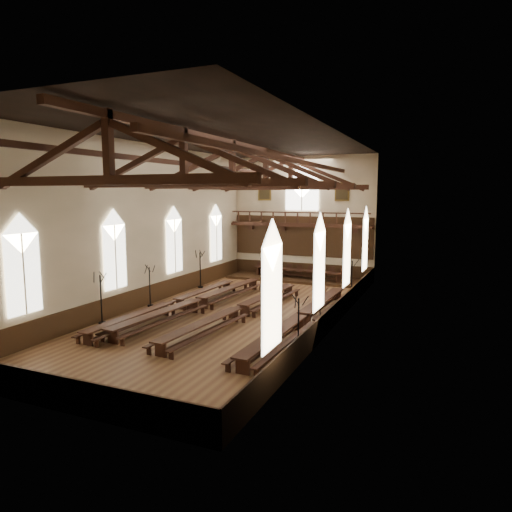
{
  "coord_description": "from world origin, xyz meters",
  "views": [
    {
      "loc": [
        11.39,
        -23.17,
        6.9
      ],
      "look_at": [
        0.8,
        1.5,
        3.26
      ],
      "focal_mm": 32.0,
      "sensor_mm": 36.0,
      "label": 1
    }
  ],
  "objects_px": {
    "candelabrum_left_far": "(200,276)",
    "candelabrum_right_mid": "(320,318)",
    "dais": "(297,279)",
    "refectory_row_c": "(240,310)",
    "candelabrum_right_far": "(352,287)",
    "candelabrum_left_near": "(102,308)",
    "refectory_row_a": "(173,304)",
    "refectory_row_d": "(302,318)",
    "high_table": "(297,271)",
    "refectory_row_b": "(199,302)",
    "candelabrum_left_mid": "(150,294)",
    "candelabrum_right_near": "(298,336)"
  },
  "relations": [
    {
      "from": "candelabrum_left_near",
      "to": "candelabrum_left_mid",
      "type": "xyz_separation_m",
      "value": [
        -0.0,
        4.27,
        -0.07
      ]
    },
    {
      "from": "candelabrum_left_mid",
      "to": "candelabrum_left_far",
      "type": "distance_m",
      "value": 6.17
    },
    {
      "from": "dais",
      "to": "candelabrum_right_mid",
      "type": "xyz_separation_m",
      "value": [
        5.42,
        -12.8,
        0.6
      ]
    },
    {
      "from": "refectory_row_a",
      "to": "refectory_row_d",
      "type": "relative_size",
      "value": 0.96
    },
    {
      "from": "dais",
      "to": "candelabrum_left_near",
      "type": "relative_size",
      "value": 4.02
    },
    {
      "from": "refectory_row_b",
      "to": "candelabrum_left_far",
      "type": "bearing_deg",
      "value": 119.29
    },
    {
      "from": "refectory_row_b",
      "to": "candelabrum_right_near",
      "type": "distance_m",
      "value": 9.15
    },
    {
      "from": "dais",
      "to": "candelabrum_right_near",
      "type": "bearing_deg",
      "value": -71.65
    },
    {
      "from": "candelabrum_left_near",
      "to": "candelabrum_right_mid",
      "type": "distance_m",
      "value": 11.56
    },
    {
      "from": "candelabrum_right_mid",
      "to": "refectory_row_c",
      "type": "bearing_deg",
      "value": 172.98
    },
    {
      "from": "high_table",
      "to": "refectory_row_d",
      "type": "bearing_deg",
      "value": -70.65
    },
    {
      "from": "candelabrum_right_near",
      "to": "candelabrum_left_mid",
      "type": "bearing_deg",
      "value": 157.68
    },
    {
      "from": "high_table",
      "to": "dais",
      "type": "bearing_deg",
      "value": -90.9
    },
    {
      "from": "dais",
      "to": "candelabrum_right_mid",
      "type": "bearing_deg",
      "value": -67.06
    },
    {
      "from": "candelabrum_left_near",
      "to": "candelabrum_right_near",
      "type": "relative_size",
      "value": 1.08
    },
    {
      "from": "candelabrum_left_far",
      "to": "refectory_row_c",
      "type": "bearing_deg",
      "value": -46.18
    },
    {
      "from": "refectory_row_d",
      "to": "high_table",
      "type": "height_order",
      "value": "high_table"
    },
    {
      "from": "candelabrum_right_mid",
      "to": "refectory_row_a",
      "type": "bearing_deg",
      "value": 177.67
    },
    {
      "from": "refectory_row_d",
      "to": "candelabrum_left_mid",
      "type": "relative_size",
      "value": 5.54
    },
    {
      "from": "refectory_row_a",
      "to": "candelabrum_right_near",
      "type": "distance_m",
      "value": 9.82
    },
    {
      "from": "candelabrum_left_near",
      "to": "candelabrum_right_far",
      "type": "height_order",
      "value": "candelabrum_left_near"
    },
    {
      "from": "refectory_row_d",
      "to": "candelabrum_right_far",
      "type": "relative_size",
      "value": 5.28
    },
    {
      "from": "candelabrum_left_mid",
      "to": "candelabrum_left_far",
      "type": "bearing_deg",
      "value": 90.0
    },
    {
      "from": "candelabrum_left_near",
      "to": "candelabrum_right_mid",
      "type": "bearing_deg",
      "value": 16.26
    },
    {
      "from": "refectory_row_a",
      "to": "candelabrum_left_mid",
      "type": "distance_m",
      "value": 2.21
    },
    {
      "from": "candelabrum_right_far",
      "to": "candelabrum_left_near",
      "type": "bearing_deg",
      "value": -135.15
    },
    {
      "from": "refectory_row_c",
      "to": "high_table",
      "type": "bearing_deg",
      "value": 93.13
    },
    {
      "from": "refectory_row_b",
      "to": "high_table",
      "type": "xyz_separation_m",
      "value": [
        2.36,
        11.52,
        0.24
      ]
    },
    {
      "from": "refectory_row_c",
      "to": "dais",
      "type": "bearing_deg",
      "value": 93.13
    },
    {
      "from": "candelabrum_left_far",
      "to": "candelabrum_right_mid",
      "type": "relative_size",
      "value": 1.22
    },
    {
      "from": "candelabrum_left_mid",
      "to": "candelabrum_right_mid",
      "type": "height_order",
      "value": "candelabrum_left_mid"
    },
    {
      "from": "refectory_row_c",
      "to": "candelabrum_right_near",
      "type": "xyz_separation_m",
      "value": [
        4.75,
        -4.11,
        0.27
      ]
    },
    {
      "from": "refectory_row_b",
      "to": "candelabrum_left_mid",
      "type": "height_order",
      "value": "candelabrum_left_mid"
    },
    {
      "from": "dais",
      "to": "candelabrum_left_near",
      "type": "distance_m",
      "value": 17.03
    },
    {
      "from": "high_table",
      "to": "candelabrum_left_near",
      "type": "height_order",
      "value": "candelabrum_left_near"
    },
    {
      "from": "refectory_row_c",
      "to": "candelabrum_left_near",
      "type": "xyz_separation_m",
      "value": [
        -6.35,
        -3.82,
        0.33
      ]
    },
    {
      "from": "candelabrum_right_far",
      "to": "candelabrum_left_mid",
      "type": "bearing_deg",
      "value": -148.6
    },
    {
      "from": "refectory_row_d",
      "to": "high_table",
      "type": "relative_size",
      "value": 1.91
    },
    {
      "from": "dais",
      "to": "high_table",
      "type": "xyz_separation_m",
      "value": [
        0.0,
        0.0,
        0.69
      ]
    },
    {
      "from": "refectory_row_b",
      "to": "candelabrum_left_far",
      "type": "xyz_separation_m",
      "value": [
        -3.32,
        5.92,
        0.3
      ]
    },
    {
      "from": "refectory_row_b",
      "to": "dais",
      "type": "xyz_separation_m",
      "value": [
        2.36,
        11.52,
        -0.46
      ]
    },
    {
      "from": "refectory_row_d",
      "to": "candelabrum_left_far",
      "type": "height_order",
      "value": "candelabrum_left_far"
    },
    {
      "from": "high_table",
      "to": "refectory_row_b",
      "type": "bearing_deg",
      "value": -101.59
    },
    {
      "from": "refectory_row_b",
      "to": "refectory_row_d",
      "type": "distance_m",
      "value": 6.81
    },
    {
      "from": "candelabrum_right_mid",
      "to": "candelabrum_left_mid",
      "type": "bearing_deg",
      "value": 174.71
    },
    {
      "from": "candelabrum_left_near",
      "to": "candelabrum_right_far",
      "type": "distance_m",
      "value": 15.66
    },
    {
      "from": "refectory_row_a",
      "to": "candelabrum_left_near",
      "type": "distance_m",
      "value": 4.18
    },
    {
      "from": "refectory_row_a",
      "to": "high_table",
      "type": "relative_size",
      "value": 1.84
    },
    {
      "from": "candelabrum_left_mid",
      "to": "candelabrum_right_far",
      "type": "height_order",
      "value": "candelabrum_right_far"
    },
    {
      "from": "refectory_row_b",
      "to": "candelabrum_right_far",
      "type": "xyz_separation_m",
      "value": [
        7.78,
        6.52,
        0.28
      ]
    }
  ]
}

